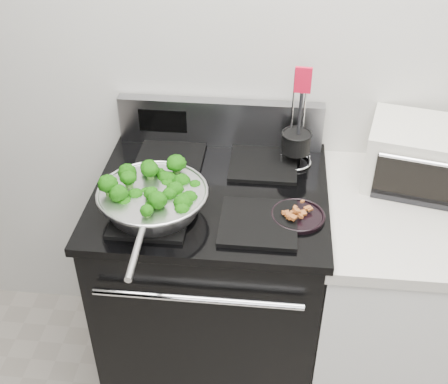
# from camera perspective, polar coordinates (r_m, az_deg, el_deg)

# --- Properties ---
(back_wall) EXTENTS (4.00, 0.02, 2.70)m
(back_wall) POSITION_cam_1_polar(r_m,az_deg,el_deg) (2.00, 8.57, 14.83)
(back_wall) COLOR silver
(back_wall) RESTS_ON ground
(gas_range) EXTENTS (0.79, 0.69, 1.13)m
(gas_range) POSITION_cam_1_polar(r_m,az_deg,el_deg) (2.21, -1.17, -9.49)
(gas_range) COLOR black
(gas_range) RESTS_ON floor
(counter) EXTENTS (0.62, 0.68, 0.92)m
(counter) POSITION_cam_1_polar(r_m,az_deg,el_deg) (2.26, 16.64, -10.90)
(counter) COLOR white
(counter) RESTS_ON floor
(skillet) EXTENTS (0.35, 0.56, 0.08)m
(skillet) POSITION_cam_1_polar(r_m,az_deg,el_deg) (1.78, -7.22, -0.77)
(skillet) COLOR silver
(skillet) RESTS_ON gas_range
(broccoli_pile) EXTENTS (0.28, 0.28, 0.10)m
(broccoli_pile) POSITION_cam_1_polar(r_m,az_deg,el_deg) (1.77, -7.26, -0.21)
(broccoli_pile) COLOR #083204
(broccoli_pile) RESTS_ON skillet
(bacon_plate) EXTENTS (0.17, 0.17, 0.04)m
(bacon_plate) POSITION_cam_1_polar(r_m,az_deg,el_deg) (1.78, 7.53, -2.14)
(bacon_plate) COLOR black
(bacon_plate) RESTS_ON gas_range
(utensil_holder) EXTENTS (0.12, 0.12, 0.38)m
(utensil_holder) POSITION_cam_1_polar(r_m,az_deg,el_deg) (2.02, 7.30, 4.54)
(utensil_holder) COLOR silver
(utensil_holder) RESTS_ON gas_range
(toaster_oven) EXTENTS (0.43, 0.36, 0.22)m
(toaster_oven) POSITION_cam_1_polar(r_m,az_deg,el_deg) (2.05, 19.65, 3.41)
(toaster_oven) COLOR silver
(toaster_oven) RESTS_ON counter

